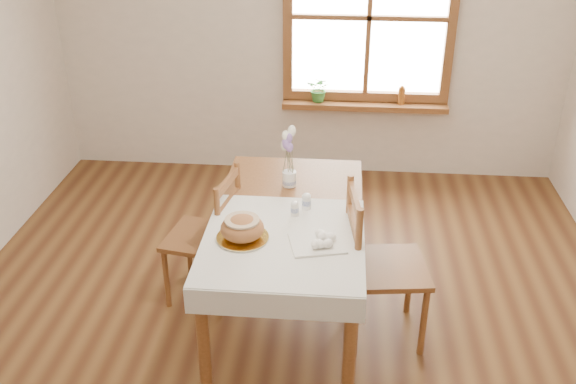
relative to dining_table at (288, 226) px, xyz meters
The scene contains 18 objects.
ground 0.73m from the dining_table, 90.00° to the right, with size 5.00×5.00×0.00m, color brown.
room_walls 1.08m from the dining_table, 90.00° to the right, with size 4.60×5.10×2.65m.
window 2.36m from the dining_table, 77.02° to the left, with size 1.46×0.08×1.46m.
window_sill 2.16m from the dining_table, 76.61° to the left, with size 1.46×0.20×0.05m.
dining_table is the anchor object (origin of this frame).
table_linen 0.32m from the dining_table, 90.00° to the right, with size 0.91×0.99×0.01m, color silver.
chair_left 0.63m from the dining_table, 164.65° to the left, with size 0.44×0.46×0.94m, color brown, non-canonical shape.
chair_right 0.64m from the dining_table, 12.84° to the right, with size 0.47×0.49×1.01m, color brown, non-canonical shape.
bread_plate 0.41m from the dining_table, 125.33° to the right, with size 0.29×0.29×0.02m, color silver.
bread_loaf 0.43m from the dining_table, 125.33° to the right, with size 0.25×0.25×0.14m, color #9B6137.
egg_napkin 0.40m from the dining_table, 60.49° to the right, with size 0.29×0.25×0.01m, color silver.
eggs 0.41m from the dining_table, 60.49° to the right, with size 0.23×0.20×0.05m, color white, non-canonical shape.
salt_shaker 0.15m from the dining_table, 34.10° to the right, with size 0.05×0.05×0.09m, color silver.
pepper_shaker 0.19m from the dining_table, 28.54° to the left, with size 0.06×0.06×0.11m, color silver.
flower_vase 0.38m from the dining_table, 93.67° to the left, with size 0.09×0.09×0.10m, color silver.
lavender_bouquet 0.49m from the dining_table, 93.67° to the left, with size 0.16×0.16×0.30m, color #7C5CA4, non-canonical shape.
potted_plant 2.11m from the dining_table, 87.36° to the left, with size 0.21×0.23×0.18m, color #367B31.
amber_bottle 2.26m from the dining_table, 68.68° to the left, with size 0.06×0.06×0.17m, color #98531C.
Camera 1 is at (0.29, -3.05, 2.68)m, focal length 40.00 mm.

